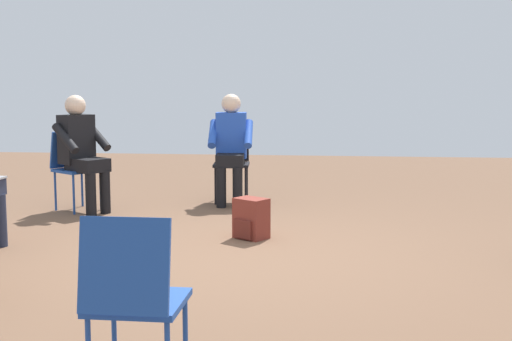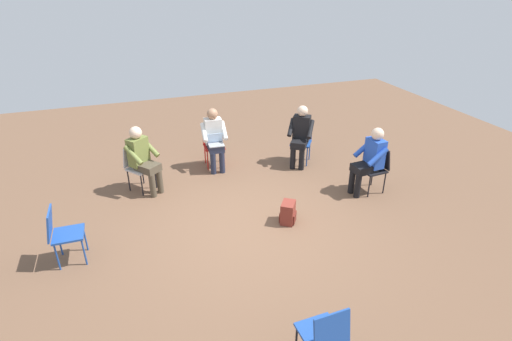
# 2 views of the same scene
# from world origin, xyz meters

# --- Properties ---
(ground_plane) EXTENTS (15.21, 15.21, 0.00)m
(ground_plane) POSITION_xyz_m (0.00, 0.00, 0.00)
(ground_plane) COLOR brown
(chair_southwest) EXTENTS (0.57, 0.58, 0.85)m
(chair_southwest) POSITION_xyz_m (-1.85, -1.97, 0.50)
(chair_southwest) COLOR #1E4799
(chair_southwest) RESTS_ON ground
(chair_west) EXTENTS (0.46, 0.43, 0.85)m
(chair_west) POSITION_xyz_m (-2.57, -0.34, 0.50)
(chair_west) COLOR black
(chair_west) RESTS_ON ground
(chair_east) EXTENTS (0.44, 0.40, 0.85)m
(chair_east) POSITION_xyz_m (2.64, -0.03, 0.50)
(chair_east) COLOR #1E4799
(chair_east) RESTS_ON ground
(person_in_black) EXTENTS (0.63, 0.63, 1.24)m
(person_in_black) POSITION_xyz_m (-1.75, -1.83, 0.69)
(person_in_black) COLOR black
(person_in_black) RESTS_ON ground
(person_in_blue) EXTENTS (0.54, 0.52, 1.24)m
(person_in_blue) POSITION_xyz_m (-2.40, -0.33, 0.69)
(person_in_blue) COLOR black
(person_in_blue) RESTS_ON ground
(backpack_near_laptop_user) EXTENTS (0.32, 0.34, 0.36)m
(backpack_near_laptop_user) POSITION_xyz_m (-0.65, 0.10, 0.16)
(backpack_near_laptop_user) COLOR maroon
(backpack_near_laptop_user) RESTS_ON ground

